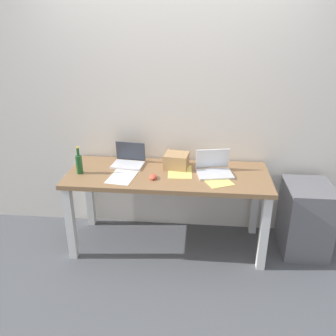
{
  "coord_description": "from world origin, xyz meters",
  "views": [
    {
      "loc": [
        0.27,
        -2.85,
        2.03
      ],
      "look_at": [
        0.0,
        0.0,
        0.8
      ],
      "focal_mm": 37.78,
      "sensor_mm": 36.0,
      "label": 1
    }
  ],
  "objects_px": {
    "desk": "(168,183)",
    "computer_mouse": "(153,177)",
    "cardboard_box": "(176,161)",
    "laptop_right": "(214,169)",
    "beer_bottle": "(79,164)",
    "filing_cabinet": "(305,218)",
    "laptop_left": "(129,160)"
  },
  "relations": [
    {
      "from": "beer_bottle",
      "to": "filing_cabinet",
      "type": "relative_size",
      "value": 0.37
    },
    {
      "from": "desk",
      "to": "cardboard_box",
      "type": "distance_m",
      "value": 0.23
    },
    {
      "from": "desk",
      "to": "laptop_left",
      "type": "relative_size",
      "value": 5.95
    },
    {
      "from": "laptop_left",
      "to": "computer_mouse",
      "type": "bearing_deg",
      "value": -47.15
    },
    {
      "from": "desk",
      "to": "laptop_left",
      "type": "height_order",
      "value": "laptop_left"
    },
    {
      "from": "beer_bottle",
      "to": "cardboard_box",
      "type": "height_order",
      "value": "beer_bottle"
    },
    {
      "from": "laptop_left",
      "to": "cardboard_box",
      "type": "xyz_separation_m",
      "value": [
        0.45,
        -0.03,
        0.02
      ]
    },
    {
      "from": "desk",
      "to": "laptop_right",
      "type": "distance_m",
      "value": 0.43
    },
    {
      "from": "beer_bottle",
      "to": "filing_cabinet",
      "type": "xyz_separation_m",
      "value": [
        2.04,
        0.11,
        -0.51
      ]
    },
    {
      "from": "desk",
      "to": "beer_bottle",
      "type": "distance_m",
      "value": 0.81
    },
    {
      "from": "desk",
      "to": "cardboard_box",
      "type": "bearing_deg",
      "value": 64.26
    },
    {
      "from": "computer_mouse",
      "to": "desk",
      "type": "bearing_deg",
      "value": 43.68
    },
    {
      "from": "desk",
      "to": "laptop_left",
      "type": "distance_m",
      "value": 0.44
    },
    {
      "from": "laptop_left",
      "to": "filing_cabinet",
      "type": "bearing_deg",
      "value": -4.36
    },
    {
      "from": "desk",
      "to": "filing_cabinet",
      "type": "distance_m",
      "value": 1.3
    },
    {
      "from": "beer_bottle",
      "to": "desk",
      "type": "bearing_deg",
      "value": 5.37
    },
    {
      "from": "laptop_left",
      "to": "filing_cabinet",
      "type": "distance_m",
      "value": 1.71
    },
    {
      "from": "beer_bottle",
      "to": "computer_mouse",
      "type": "distance_m",
      "value": 0.67
    },
    {
      "from": "desk",
      "to": "filing_cabinet",
      "type": "height_order",
      "value": "desk"
    },
    {
      "from": "laptop_right",
      "to": "beer_bottle",
      "type": "bearing_deg",
      "value": -174.86
    },
    {
      "from": "desk",
      "to": "computer_mouse",
      "type": "bearing_deg",
      "value": -132.76
    },
    {
      "from": "computer_mouse",
      "to": "cardboard_box",
      "type": "distance_m",
      "value": 0.32
    },
    {
      "from": "desk",
      "to": "laptop_right",
      "type": "bearing_deg",
      "value": 4.69
    },
    {
      "from": "desk",
      "to": "laptop_right",
      "type": "height_order",
      "value": "laptop_right"
    },
    {
      "from": "laptop_right",
      "to": "computer_mouse",
      "type": "distance_m",
      "value": 0.55
    },
    {
      "from": "computer_mouse",
      "to": "laptop_right",
      "type": "bearing_deg",
      "value": 13.37
    },
    {
      "from": "laptop_left",
      "to": "cardboard_box",
      "type": "relative_size",
      "value": 1.44
    },
    {
      "from": "computer_mouse",
      "to": "filing_cabinet",
      "type": "distance_m",
      "value": 1.45
    },
    {
      "from": "laptop_right",
      "to": "cardboard_box",
      "type": "relative_size",
      "value": 1.64
    },
    {
      "from": "cardboard_box",
      "to": "desk",
      "type": "bearing_deg",
      "value": -115.74
    },
    {
      "from": "computer_mouse",
      "to": "cardboard_box",
      "type": "relative_size",
      "value": 0.48
    },
    {
      "from": "beer_bottle",
      "to": "filing_cabinet",
      "type": "distance_m",
      "value": 2.1
    }
  ]
}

